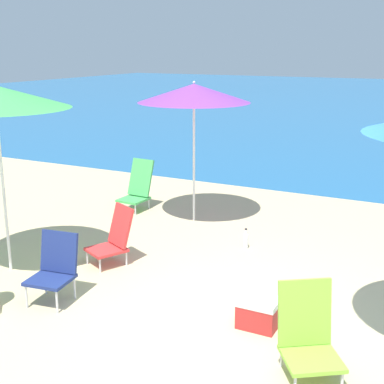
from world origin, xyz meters
The scene contains 8 objects.
ground_plane centered at (0.00, 0.00, 0.00)m, with size 60.00×60.00×0.00m, color #D1BA89.
beach_umbrella_purple centered at (-1.75, 2.81, 2.01)m, with size 1.71×1.71×2.19m.
beach_chair_navy centered at (-1.85, -0.35, 0.39)m, with size 0.50×0.53×0.74m.
beach_chair_lime centered at (0.95, -0.41, 0.35)m, with size 0.67×0.68×0.78m.
beach_chair_green centered at (-2.90, 2.96, 0.38)m, with size 0.44×0.60×0.83m.
beach_chair_red centered at (-1.87, 0.79, 0.35)m, with size 0.59×0.65×0.74m.
water_bottle centered at (-0.57, 2.04, 0.11)m, with size 0.07×0.07×0.28m.
cooler_box centered at (0.33, 0.09, 0.15)m, with size 0.39×0.30×0.30m.
Camera 1 is at (1.91, -4.45, 2.68)m, focal length 50.00 mm.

